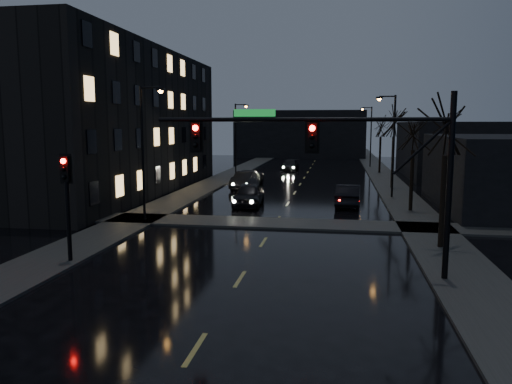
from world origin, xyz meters
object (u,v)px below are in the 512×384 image
at_px(oncoming_car_a, 249,195).
at_px(oncoming_car_b, 245,180).
at_px(oncoming_car_d, 290,165).
at_px(oncoming_car_c, 247,178).
at_px(lead_car, 348,195).

relative_size(oncoming_car_a, oncoming_car_b, 1.03).
bearing_deg(oncoming_car_d, oncoming_car_c, -97.56).
xyz_separation_m(oncoming_car_a, oncoming_car_b, (-2.04, 9.30, -0.05)).
height_order(oncoming_car_c, lead_car, lead_car).
bearing_deg(oncoming_car_b, lead_car, -37.02).
xyz_separation_m(oncoming_car_c, lead_car, (9.26, -10.57, 0.07)).
height_order(oncoming_car_b, lead_car, lead_car).
relative_size(oncoming_car_a, lead_car, 1.01).
height_order(oncoming_car_a, oncoming_car_c, oncoming_car_a).
relative_size(oncoming_car_b, oncoming_car_d, 0.98).
relative_size(oncoming_car_d, lead_car, 1.00).
xyz_separation_m(oncoming_car_b, oncoming_car_d, (2.42, 17.48, -0.08)).
xyz_separation_m(oncoming_car_c, oncoming_car_d, (2.64, 15.06, -0.03)).
height_order(oncoming_car_a, oncoming_car_d, oncoming_car_a).
bearing_deg(oncoming_car_b, oncoming_car_c, 100.19).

